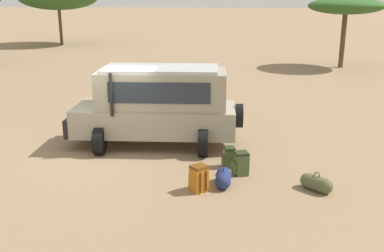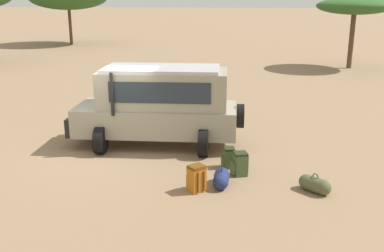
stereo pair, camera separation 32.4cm
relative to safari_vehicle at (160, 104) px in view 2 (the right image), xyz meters
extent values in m
plane|color=#8C7051|center=(-1.28, -1.07, -1.29)|extent=(320.00, 320.00, 0.00)
cube|color=gray|center=(-0.11, 0.00, -0.47)|extent=(4.98, 2.10, 0.84)
cube|color=gray|center=(0.14, 0.01, 0.50)|extent=(3.89, 1.95, 1.10)
cube|color=#232D38|center=(-1.38, -0.06, 0.45)|extent=(0.13, 1.56, 0.77)
cube|color=#232D38|center=(0.18, -0.90, 0.55)|extent=(2.94, 0.16, 0.60)
cube|color=#232D38|center=(0.10, 0.91, 0.55)|extent=(2.94, 0.16, 0.60)
cube|color=#B7B7B7|center=(0.09, 0.00, 1.10)|extent=(3.50, 1.85, 0.10)
cube|color=black|center=(-2.68, -0.11, -0.64)|extent=(0.23, 1.62, 0.56)
cylinder|color=black|center=(-1.17, -1.02, 0.50)|extent=(0.10, 0.10, 1.25)
cylinder|color=black|center=(-1.59, -1.04, -0.89)|extent=(0.31, 0.81, 0.80)
cylinder|color=black|center=(-1.67, 0.90, -0.89)|extent=(0.31, 0.81, 0.80)
cylinder|color=black|center=(1.45, -0.91, -0.89)|extent=(0.31, 0.81, 0.80)
cylinder|color=black|center=(1.37, 1.03, -0.89)|extent=(0.31, 0.81, 0.80)
cylinder|color=black|center=(2.48, 0.11, -0.32)|extent=(0.25, 0.74, 0.74)
cube|color=#B26619|center=(1.53, -3.35, -1.00)|extent=(0.48, 0.48, 0.59)
cube|color=#B26619|center=(1.40, -3.22, -1.07)|extent=(0.26, 0.26, 0.32)
cube|color=#62380E|center=(1.53, -3.35, -0.68)|extent=(0.48, 0.48, 0.07)
cylinder|color=#62380E|center=(1.59, -3.54, -1.00)|extent=(0.04, 0.04, 0.50)
cylinder|color=#62380E|center=(1.71, -3.42, -1.00)|extent=(0.04, 0.04, 0.50)
cube|color=#42562D|center=(2.54, -2.23, -1.02)|extent=(0.41, 0.44, 0.56)
cube|color=#42562D|center=(2.36, -2.29, -1.09)|extent=(0.16, 0.28, 0.31)
cube|color=#242F19|center=(2.54, -2.23, -0.71)|extent=(0.41, 0.42, 0.07)
cylinder|color=#242F19|center=(2.74, -2.25, -1.02)|extent=(0.04, 0.04, 0.47)
cylinder|color=#242F19|center=(2.69, -2.10, -1.02)|extent=(0.04, 0.04, 0.47)
cube|color=#42562D|center=(2.23, -1.70, -1.05)|extent=(0.31, 0.38, 0.50)
cube|color=#42562D|center=(2.07, -1.73, -1.11)|extent=(0.12, 0.27, 0.27)
cube|color=#242F19|center=(2.23, -1.70, -0.77)|extent=(0.32, 0.37, 0.07)
cylinder|color=#242F19|center=(2.39, -1.75, -1.05)|extent=(0.04, 0.04, 0.42)
cylinder|color=#242F19|center=(2.37, -1.60, -1.05)|extent=(0.04, 0.04, 0.42)
cylinder|color=#4C5133|center=(4.33, -3.06, -1.11)|extent=(0.60, 0.59, 0.37)
sphere|color=#4C5133|center=(4.51, -3.21, -1.11)|extent=(0.36, 0.36, 0.36)
sphere|color=#4C5133|center=(4.15, -2.90, -1.11)|extent=(0.36, 0.36, 0.36)
torus|color=#2D301E|center=(4.33, -3.06, -0.91)|extent=(0.14, 0.13, 0.16)
cylinder|color=navy|center=(2.10, -2.97, -1.11)|extent=(0.39, 0.51, 0.38)
sphere|color=navy|center=(2.11, -2.72, -1.11)|extent=(0.37, 0.37, 0.37)
sphere|color=navy|center=(2.10, -3.22, -1.11)|extent=(0.37, 0.37, 0.37)
torus|color=#121834|center=(2.10, -2.97, -0.90)|extent=(0.03, 0.16, 0.16)
cylinder|color=brown|center=(-14.05, 28.22, 0.38)|extent=(0.28, 0.28, 3.35)
cylinder|color=brown|center=(9.10, 16.57, 0.41)|extent=(0.30, 0.30, 3.41)
ellipsoid|color=#2D5623|center=(9.10, 16.57, 2.57)|extent=(4.66, 4.63, 1.06)
camera|label=1|loc=(2.32, -13.21, 3.22)|focal=42.00mm
camera|label=2|loc=(2.64, -13.18, 3.22)|focal=42.00mm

